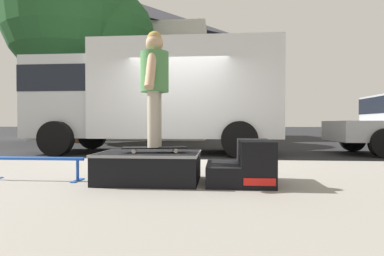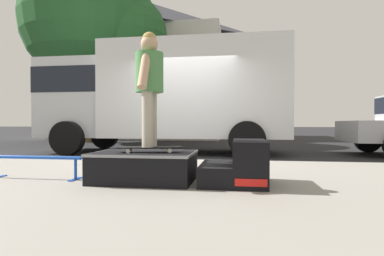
{
  "view_description": "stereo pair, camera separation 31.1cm",
  "coord_description": "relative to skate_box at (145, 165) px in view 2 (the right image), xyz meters",
  "views": [
    {
      "loc": [
        1.0,
        -6.71,
        0.84
      ],
      "look_at": [
        0.58,
        -1.84,
        0.77
      ],
      "focal_mm": 29.31,
      "sensor_mm": 36.0,
      "label": 1
    },
    {
      "loc": [
        1.3,
        -6.68,
        0.84
      ],
      "look_at": [
        0.58,
        -1.84,
        0.77
      ],
      "focal_mm": 29.31,
      "sensor_mm": 36.0,
      "label": 2
    }
  ],
  "objects": [
    {
      "name": "skateboard",
      "position": [
        0.07,
        -0.03,
        0.22
      ],
      "size": [
        0.8,
        0.36,
        0.07
      ],
      "color": "black",
      "rests_on": "skate_box"
    },
    {
      "name": "house_behind",
      "position": [
        -4.31,
        15.31,
        3.93
      ],
      "size": [
        9.54,
        8.22,
        8.4
      ],
      "color": "silver",
      "rests_on": "ground"
    },
    {
      "name": "sidewalk_slab",
      "position": [
        -0.15,
        -0.09,
        -0.26
      ],
      "size": [
        50.0,
        5.0,
        0.12
      ],
      "primitive_type": "cube",
      "color": "gray",
      "rests_on": "ground"
    },
    {
      "name": "box_truck",
      "position": [
        -1.01,
        5.11,
        1.39
      ],
      "size": [
        6.91,
        2.63,
        3.05
      ],
      "color": "white",
      "rests_on": "ground"
    },
    {
      "name": "skater_kid",
      "position": [
        0.07,
        -0.03,
        1.07
      ],
      "size": [
        0.34,
        0.73,
        1.41
      ],
      "color": "#B7AD99",
      "rests_on": "skateboard"
    },
    {
      "name": "grind_rail",
      "position": [
        -1.46,
        -0.03,
        0.02
      ],
      "size": [
        1.27,
        0.28,
        0.3
      ],
      "color": "blue",
      "rests_on": "sidewalk_slab"
    },
    {
      "name": "skate_box",
      "position": [
        0.0,
        0.0,
        0.0
      ],
      "size": [
        1.23,
        0.87,
        0.36
      ],
      "color": "black",
      "rests_on": "sidewalk_slab"
    },
    {
      "name": "ground_plane",
      "position": [
        -0.15,
        2.91,
        -0.32
      ],
      "size": [
        140.0,
        140.0,
        0.0
      ],
      "primitive_type": "plane",
      "color": "black"
    },
    {
      "name": "street_tree_main",
      "position": [
        -5.02,
        9.29,
        4.84
      ],
      "size": [
        6.35,
        5.77,
        8.21
      ],
      "color": "brown",
      "rests_on": "ground"
    },
    {
      "name": "kicker_ramp",
      "position": [
        1.17,
        -0.0,
        0.02
      ],
      "size": [
        0.77,
        0.84,
        0.52
      ],
      "color": "black",
      "rests_on": "sidewalk_slab"
    }
  ]
}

